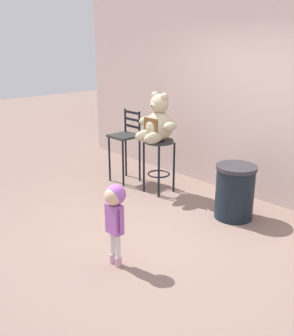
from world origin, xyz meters
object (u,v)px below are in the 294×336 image
Objects in this scene: trash_bin at (235,192)px; bar_chair_empty at (125,140)px; bar_stool_with_teddy at (159,155)px; teddy_bear at (158,123)px; child_walking at (115,208)px.

bar_chair_empty is at bearing -176.63° from trash_bin.
bar_stool_with_teddy is at bearing 3.31° from bar_chair_empty.
teddy_bear reaches higher than child_walking.
bar_stool_with_teddy is 1.15× the size of trash_bin.
child_walking reaches higher than trash_bin.
teddy_bear is at bearing 0.71° from bar_chair_empty.
teddy_bear is 2.11m from child_walking.
trash_bin is at bearing -5.20° from child_walking.
teddy_bear is 0.79× the size of child_walking.
bar_chair_empty is (-0.72, -0.04, 0.09)m from bar_stool_with_teddy.
bar_stool_with_teddy is 1.17× the size of teddy_bear.
child_walking is 0.76× the size of bar_chair_empty.
child_walking reaches higher than bar_stool_with_teddy.
bar_chair_empty reaches higher than trash_bin.
bar_chair_empty reaches higher than child_walking.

